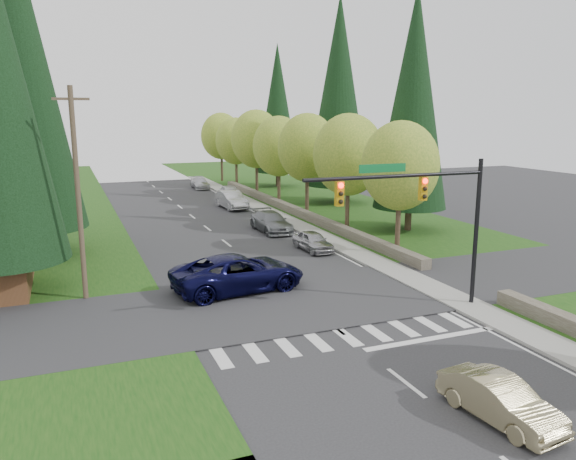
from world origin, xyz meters
TOP-DOWN VIEW (x-y plane):
  - ground at (0.00, 0.00)m, footprint 120.00×120.00m
  - grass_east at (13.00, 20.00)m, footprint 14.00×110.00m
  - grass_west at (-13.00, 20.00)m, footprint 14.00×110.00m
  - cross_street at (0.00, 8.00)m, footprint 120.00×8.00m
  - sidewalk_east at (6.90, 22.00)m, footprint 1.80×80.00m
  - curb_east at (6.05, 22.00)m, footprint 0.20×80.00m
  - stone_wall_north at (8.60, 30.00)m, footprint 0.70×40.00m
  - traffic_signal at (4.37, 4.50)m, footprint 8.70×0.37m
  - utility_pole at (-9.50, 12.00)m, footprint 1.60×0.24m
  - decid_tree_0 at (9.20, 14.00)m, footprint 4.80×4.80m
  - decid_tree_1 at (9.30, 21.00)m, footprint 5.20×5.20m
  - decid_tree_2 at (9.10, 28.00)m, footprint 5.00×5.00m
  - decid_tree_3 at (9.20, 35.00)m, footprint 5.00×5.00m
  - decid_tree_4 at (9.30, 42.00)m, footprint 5.40×5.40m
  - decid_tree_5 at (9.10, 49.00)m, footprint 4.80×4.80m
  - decid_tree_6 at (9.20, 56.00)m, footprint 5.20×5.20m
  - conifer_w_c at (-12.00, 22.00)m, footprint 6.46×6.46m
  - conifer_e_a at (14.00, 20.00)m, footprint 5.44×5.44m
  - conifer_e_b at (15.00, 34.00)m, footprint 6.12×6.12m
  - conifer_e_c at (14.00, 48.00)m, footprint 5.10×5.10m
  - sedan_champagne at (1.21, -3.96)m, footprint 1.81×4.01m
  - suv_navy at (-2.28, 10.54)m, footprint 7.04×3.90m
  - parked_car_a at (4.65, 16.85)m, footprint 1.71×3.83m
  - parked_car_b at (4.20, 23.54)m, footprint 2.17×5.14m
  - parked_car_c at (4.34, 34.74)m, footprint 2.08×5.11m
  - parked_car_d at (5.60, 39.72)m, footprint 2.18×4.65m
  - parked_car_e at (4.85, 49.83)m, footprint 1.99×4.49m

SIDE VIEW (x-z plane):
  - ground at x=0.00m, z-range 0.00..0.00m
  - cross_street at x=0.00m, z-range -0.05..0.05m
  - grass_east at x=13.00m, z-range 0.00..0.06m
  - grass_west at x=-13.00m, z-range 0.00..0.06m
  - sidewalk_east at x=6.90m, z-range 0.00..0.13m
  - curb_east at x=6.05m, z-range 0.00..0.13m
  - stone_wall_north at x=8.60m, z-range 0.00..0.70m
  - sedan_champagne at x=1.21m, z-range 0.00..1.28m
  - parked_car_a at x=4.65m, z-range 0.00..1.28m
  - parked_car_e at x=4.85m, z-range 0.00..1.28m
  - parked_car_b at x=4.20m, z-range 0.00..1.48m
  - parked_car_d at x=5.60m, z-range 0.00..1.54m
  - parked_car_c at x=4.34m, z-range 0.00..1.65m
  - suv_navy at x=-2.28m, z-range 0.00..1.86m
  - traffic_signal at x=4.37m, z-range 1.58..8.38m
  - utility_pole at x=-9.50m, z-range 0.14..10.14m
  - decid_tree_5 at x=9.10m, z-range 1.38..9.68m
  - decid_tree_0 at x=9.20m, z-range 1.41..9.78m
  - decid_tree_3 at x=9.20m, z-range 1.39..9.94m
  - decid_tree_1 at x=9.30m, z-range 1.40..10.20m
  - decid_tree_6 at x=9.20m, z-range 1.43..10.30m
  - decid_tree_2 at x=9.10m, z-range 1.52..10.34m
  - decid_tree_4 at x=9.30m, z-range 1.47..10.65m
  - conifer_e_c at x=14.00m, z-range 0.89..17.69m
  - conifer_e_a at x=14.00m, z-range 0.89..18.69m
  - conifer_e_b at x=15.00m, z-range 0.89..20.69m
  - conifer_w_c at x=-12.00m, z-range 0.89..21.69m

